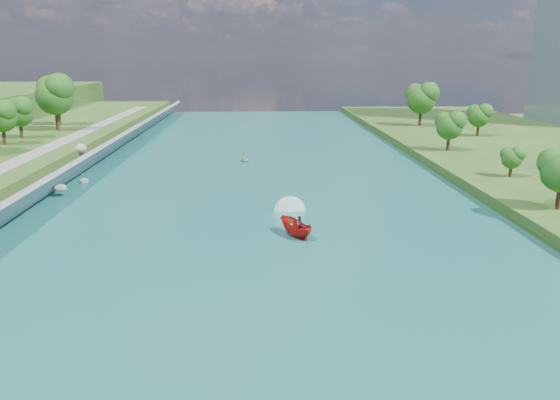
{
  "coord_description": "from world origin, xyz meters",
  "views": [
    {
      "loc": [
        0.14,
        -37.8,
        17.39
      ],
      "look_at": [
        2.51,
        18.57,
        2.5
      ],
      "focal_mm": 35.0,
      "sensor_mm": 36.0,
      "label": 1
    }
  ],
  "objects": [
    {
      "name": "ground",
      "position": [
        0.0,
        0.0,
        0.0
      ],
      "size": [
        260.0,
        260.0,
        0.0
      ],
      "primitive_type": "plane",
      "color": "#2D5119",
      "rests_on": "ground"
    },
    {
      "name": "river_water",
      "position": [
        0.0,
        20.0,
        0.05
      ],
      "size": [
        55.0,
        240.0,
        0.1
      ],
      "primitive_type": "cube",
      "color": "#1A6359",
      "rests_on": "ground"
    },
    {
      "name": "riprap_bank",
      "position": [
        -25.85,
        19.5,
        1.81
      ],
      "size": [
        4.72,
        236.0,
        4.42
      ],
      "color": "slate",
      "rests_on": "ground"
    },
    {
      "name": "trees_east",
      "position": [
        39.44,
        39.49,
        6.62
      ],
      "size": [
        17.83,
        136.17,
        11.95
      ],
      "color": "#1E5516",
      "rests_on": "berm_east"
    },
    {
      "name": "motorboat",
      "position": [
        3.83,
        14.67,
        0.91
      ],
      "size": [
        3.85,
        19.31,
        2.11
      ],
      "rotation": [
        0.0,
        0.0,
        3.64
      ],
      "color": "#AD140D",
      "rests_on": "river_water"
    },
    {
      "name": "raft",
      "position": [
        -2.09,
        53.58,
        0.43
      ],
      "size": [
        2.53,
        3.09,
        1.47
      ],
      "rotation": [
        0.0,
        0.0,
        0.25
      ],
      "color": "#989AA0",
      "rests_on": "river_water"
    }
  ]
}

